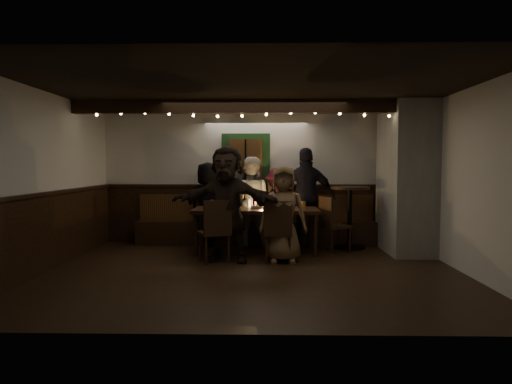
{
  "coord_description": "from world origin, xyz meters",
  "views": [
    {
      "loc": [
        0.18,
        -6.54,
        1.54
      ],
      "look_at": [
        0.02,
        1.6,
        1.05
      ],
      "focal_mm": 32.0,
      "sensor_mm": 36.0,
      "label": 1
    }
  ],
  "objects_px": {
    "dining_table": "(256,212)",
    "person_b": "(232,200)",
    "chair_end": "(331,221)",
    "high_top": "(350,209)",
    "person_e": "(307,197)",
    "person_f": "(227,204)",
    "chair_near_left": "(216,228)",
    "person_c": "(250,201)",
    "person_a": "(208,204)",
    "person_g": "(283,214)",
    "chair_near_right": "(278,228)",
    "person_d": "(278,206)"
  },
  "relations": [
    {
      "from": "chair_near_left",
      "to": "person_e",
      "type": "relative_size",
      "value": 0.53
    },
    {
      "from": "high_top",
      "to": "person_d",
      "type": "xyz_separation_m",
      "value": [
        -1.31,
        0.31,
        0.02
      ]
    },
    {
      "from": "person_b",
      "to": "person_e",
      "type": "xyz_separation_m",
      "value": [
        1.42,
        -0.08,
        0.07
      ]
    },
    {
      "from": "person_b",
      "to": "person_d",
      "type": "xyz_separation_m",
      "value": [
        0.88,
        -0.0,
        -0.13
      ]
    },
    {
      "from": "person_c",
      "to": "person_e",
      "type": "distance_m",
      "value": 1.08
    },
    {
      "from": "chair_near_left",
      "to": "chair_near_right",
      "type": "distance_m",
      "value": 0.97
    },
    {
      "from": "person_g",
      "to": "chair_near_right",
      "type": "bearing_deg",
      "value": -138.71
    },
    {
      "from": "person_b",
      "to": "person_d",
      "type": "height_order",
      "value": "person_b"
    },
    {
      "from": "person_f",
      "to": "person_g",
      "type": "distance_m",
      "value": 0.9
    },
    {
      "from": "chair_end",
      "to": "person_g",
      "type": "bearing_deg",
      "value": -136.76
    },
    {
      "from": "person_a",
      "to": "high_top",
      "type": "bearing_deg",
      "value": -163.25
    },
    {
      "from": "dining_table",
      "to": "chair_near_right",
      "type": "height_order",
      "value": "chair_near_right"
    },
    {
      "from": "person_c",
      "to": "person_a",
      "type": "bearing_deg",
      "value": 0.18
    },
    {
      "from": "chair_end",
      "to": "high_top",
      "type": "distance_m",
      "value": 0.59
    },
    {
      "from": "chair_end",
      "to": "high_top",
      "type": "height_order",
      "value": "high_top"
    },
    {
      "from": "high_top",
      "to": "person_e",
      "type": "height_order",
      "value": "person_e"
    },
    {
      "from": "chair_near_right",
      "to": "chair_end",
      "type": "bearing_deg",
      "value": 43.08
    },
    {
      "from": "dining_table",
      "to": "person_d",
      "type": "relative_size",
      "value": 1.47
    },
    {
      "from": "person_a",
      "to": "chair_end",
      "type": "bearing_deg",
      "value": -174.21
    },
    {
      "from": "person_a",
      "to": "person_g",
      "type": "bearing_deg",
      "value": 155.07
    },
    {
      "from": "person_b",
      "to": "person_g",
      "type": "distance_m",
      "value": 1.8
    },
    {
      "from": "person_d",
      "to": "high_top",
      "type": "bearing_deg",
      "value": 164.83
    },
    {
      "from": "chair_near_left",
      "to": "person_c",
      "type": "height_order",
      "value": "person_c"
    },
    {
      "from": "chair_near_left",
      "to": "chair_near_right",
      "type": "relative_size",
      "value": 1.02
    },
    {
      "from": "dining_table",
      "to": "chair_near_right",
      "type": "bearing_deg",
      "value": -66.87
    },
    {
      "from": "person_f",
      "to": "chair_near_left",
      "type": "bearing_deg",
      "value": -128.47
    },
    {
      "from": "person_e",
      "to": "person_f",
      "type": "xyz_separation_m",
      "value": [
        -1.39,
        -1.45,
        -0.01
      ]
    },
    {
      "from": "high_top",
      "to": "person_b",
      "type": "distance_m",
      "value": 2.22
    },
    {
      "from": "chair_end",
      "to": "person_b",
      "type": "height_order",
      "value": "person_b"
    },
    {
      "from": "chair_near_left",
      "to": "chair_near_right",
      "type": "height_order",
      "value": "chair_near_left"
    },
    {
      "from": "chair_near_left",
      "to": "person_c",
      "type": "xyz_separation_m",
      "value": [
        0.48,
        1.58,
        0.28
      ]
    },
    {
      "from": "chair_near_right",
      "to": "person_g",
      "type": "relative_size",
      "value": 0.64
    },
    {
      "from": "chair_near_right",
      "to": "person_a",
      "type": "xyz_separation_m",
      "value": [
        -1.29,
        1.59,
        0.24
      ]
    },
    {
      "from": "chair_near_left",
      "to": "chair_end",
      "type": "xyz_separation_m",
      "value": [
        1.93,
        0.94,
        -0.01
      ]
    },
    {
      "from": "person_c",
      "to": "dining_table",
      "type": "bearing_deg",
      "value": 103.72
    },
    {
      "from": "person_b",
      "to": "person_a",
      "type": "bearing_deg",
      "value": 17.73
    },
    {
      "from": "person_a",
      "to": "person_d",
      "type": "relative_size",
      "value": 1.07
    },
    {
      "from": "person_b",
      "to": "person_c",
      "type": "xyz_separation_m",
      "value": [
        0.35,
        -0.09,
        -0.02
      ]
    },
    {
      "from": "high_top",
      "to": "person_e",
      "type": "relative_size",
      "value": 0.61
    },
    {
      "from": "dining_table",
      "to": "person_b",
      "type": "xyz_separation_m",
      "value": [
        -0.46,
        0.77,
        0.16
      ]
    },
    {
      "from": "person_f",
      "to": "dining_table",
      "type": "bearing_deg",
      "value": 72.09
    },
    {
      "from": "person_e",
      "to": "person_f",
      "type": "bearing_deg",
      "value": 41.44
    },
    {
      "from": "chair_near_left",
      "to": "person_d",
      "type": "xyz_separation_m",
      "value": [
        1.02,
        1.66,
        0.18
      ]
    },
    {
      "from": "person_f",
      "to": "chair_end",
      "type": "bearing_deg",
      "value": 36.43
    },
    {
      "from": "person_e",
      "to": "person_g",
      "type": "relative_size",
      "value": 1.22
    },
    {
      "from": "high_top",
      "to": "chair_near_left",
      "type": "bearing_deg",
      "value": -149.9
    },
    {
      "from": "person_c",
      "to": "person_d",
      "type": "xyz_separation_m",
      "value": [
        0.53,
        0.09,
        -0.1
      ]
    },
    {
      "from": "person_f",
      "to": "high_top",
      "type": "bearing_deg",
      "value": 41.21
    },
    {
      "from": "dining_table",
      "to": "person_e",
      "type": "distance_m",
      "value": 1.2
    },
    {
      "from": "chair_end",
      "to": "person_e",
      "type": "xyz_separation_m",
      "value": [
        -0.37,
        0.64,
        0.38
      ]
    }
  ]
}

